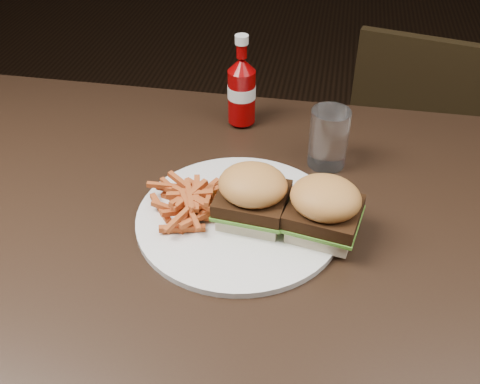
% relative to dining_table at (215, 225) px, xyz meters
% --- Properties ---
extents(dining_table, '(1.20, 0.80, 0.04)m').
position_rel_dining_table_xyz_m(dining_table, '(0.00, 0.00, 0.00)').
color(dining_table, black).
rests_on(dining_table, ground).
extents(chair_far, '(0.45, 0.45, 0.04)m').
position_rel_dining_table_xyz_m(chair_far, '(0.43, 0.74, -0.30)').
color(chair_far, black).
rests_on(chair_far, ground).
extents(plate, '(0.32, 0.32, 0.01)m').
position_rel_dining_table_xyz_m(plate, '(0.04, -0.00, 0.03)').
color(plate, white).
rests_on(plate, dining_table).
extents(sandwich_half_a, '(0.10, 0.10, 0.02)m').
position_rel_dining_table_xyz_m(sandwich_half_a, '(0.06, -0.01, 0.04)').
color(sandwich_half_a, '#F3ECBC').
rests_on(sandwich_half_a, plate).
extents(sandwich_half_b, '(0.11, 0.10, 0.02)m').
position_rel_dining_table_xyz_m(sandwich_half_b, '(0.17, -0.02, 0.04)').
color(sandwich_half_b, beige).
rests_on(sandwich_half_b, plate).
extents(fries_pile, '(0.13, 0.13, 0.04)m').
position_rel_dining_table_xyz_m(fries_pile, '(-0.04, -0.01, 0.05)').
color(fries_pile, '#AB4316').
rests_on(fries_pile, plate).
extents(ketchup_bottle, '(0.06, 0.06, 0.11)m').
position_rel_dining_table_xyz_m(ketchup_bottle, '(-0.01, 0.29, 0.08)').
color(ketchup_bottle, '#7C0204').
rests_on(ketchup_bottle, dining_table).
extents(tumbler, '(0.08, 0.08, 0.11)m').
position_rel_dining_table_xyz_m(tumbler, '(0.17, 0.18, 0.08)').
color(tumbler, white).
rests_on(tumbler, dining_table).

